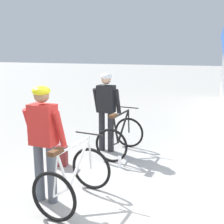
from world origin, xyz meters
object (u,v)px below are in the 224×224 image
at_px(cyclist_near_in_red, 44,134).
at_px(cyclist_far_in_dark, 106,105).
at_px(bicycle_near_white, 74,179).
at_px(bicycle_far_black, 121,137).
at_px(backpack_on_platform, 60,156).
at_px(water_bottle_near_the_bikes, 120,162).

relative_size(cyclist_near_in_red, cyclist_far_in_dark, 1.00).
height_order(cyclist_near_in_red, bicycle_near_white, cyclist_near_in_red).
bearing_deg(bicycle_near_white, bicycle_far_black, 89.84).
xyz_separation_m(bicycle_far_black, backpack_on_platform, (-0.94, -1.01, -0.20)).
bearing_deg(cyclist_far_in_dark, backpack_on_platform, -116.55).
distance_m(cyclist_near_in_red, cyclist_far_in_dark, 2.40).
bearing_deg(bicycle_near_white, backpack_on_platform, 127.65).
height_order(bicycle_far_black, backpack_on_platform, bicycle_far_black).
distance_m(bicycle_near_white, backpack_on_platform, 1.54).
xyz_separation_m(cyclist_near_in_red, bicycle_far_black, (0.45, 2.28, -0.65)).
bearing_deg(cyclist_far_in_dark, cyclist_near_in_red, -91.68).
bearing_deg(cyclist_near_in_red, bicycle_far_black, 78.91).
height_order(cyclist_near_in_red, bicycle_far_black, cyclist_near_in_red).
bearing_deg(cyclist_near_in_red, bicycle_near_white, 8.04).
xyz_separation_m(bicycle_near_white, backpack_on_platform, (-0.93, 1.21, -0.20)).
bearing_deg(water_bottle_near_the_bikes, backpack_on_platform, -165.14).
bearing_deg(bicycle_far_black, cyclist_far_in_dark, 163.39).
distance_m(bicycle_far_black, backpack_on_platform, 1.40).
height_order(bicycle_near_white, backpack_on_platform, bicycle_near_white).
distance_m(cyclist_far_in_dark, backpack_on_platform, 1.52).
relative_size(bicycle_near_white, water_bottle_near_the_bikes, 4.93).
relative_size(cyclist_near_in_red, water_bottle_near_the_bikes, 7.67).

